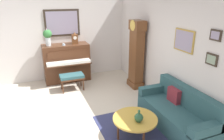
% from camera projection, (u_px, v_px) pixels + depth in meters
% --- Properties ---
extents(ground_plane, '(6.40, 6.00, 0.10)m').
position_uv_depth(ground_plane, '(75.00, 117.00, 4.94)').
color(ground_plane, beige).
extents(wall_left, '(0.13, 4.90, 2.80)m').
position_uv_depth(wall_left, '(55.00, 37.00, 6.72)').
color(wall_left, silver).
rests_on(wall_left, ground_plane).
extents(wall_back, '(5.30, 0.13, 2.80)m').
position_uv_depth(wall_back, '(165.00, 48.00, 5.27)').
color(wall_back, silver).
rests_on(wall_back, ground_plane).
extents(area_rug, '(2.10, 1.50, 0.01)m').
position_uv_depth(area_rug, '(143.00, 136.00, 4.18)').
color(area_rug, navy).
rests_on(area_rug, ground_plane).
extents(piano, '(0.87, 1.44, 1.21)m').
position_uv_depth(piano, '(67.00, 63.00, 6.76)').
color(piano, '#4C2B19').
rests_on(piano, ground_plane).
extents(piano_bench, '(0.42, 0.70, 0.48)m').
position_uv_depth(piano_bench, '(72.00, 77.00, 6.11)').
color(piano_bench, '#4C2B19').
rests_on(piano_bench, ground_plane).
extents(grandfather_clock, '(0.52, 0.34, 2.03)m').
position_uv_depth(grandfather_clock, '(136.00, 56.00, 6.16)').
color(grandfather_clock, brown).
rests_on(grandfather_clock, ground_plane).
extents(couch, '(1.90, 0.80, 0.84)m').
position_uv_depth(couch, '(178.00, 113.00, 4.41)').
color(couch, '#2D565B').
rests_on(couch, ground_plane).
extents(coffee_table, '(0.88, 0.88, 0.40)m').
position_uv_depth(coffee_table, '(135.00, 119.00, 4.08)').
color(coffee_table, gold).
rests_on(coffee_table, ground_plane).
extents(mantel_clock, '(0.13, 0.18, 0.38)m').
position_uv_depth(mantel_clock, '(75.00, 38.00, 6.60)').
color(mantel_clock, brown).
rests_on(mantel_clock, piano).
extents(flower_vase, '(0.26, 0.26, 0.58)m').
position_uv_depth(flower_vase, '(48.00, 36.00, 6.27)').
color(flower_vase, silver).
rests_on(flower_vase, piano).
extents(teacup, '(0.12, 0.12, 0.06)m').
position_uv_depth(teacup, '(64.00, 45.00, 6.44)').
color(teacup, '#ADC6D6').
rests_on(teacup, piano).
extents(green_jug, '(0.17, 0.17, 0.24)m').
position_uv_depth(green_jug, '(139.00, 117.00, 3.93)').
color(green_jug, '#234C33').
rests_on(green_jug, coffee_table).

